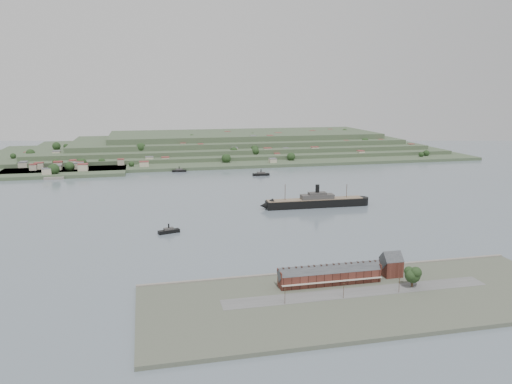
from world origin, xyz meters
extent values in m
plane|color=slate|center=(0.00, 0.00, 0.00)|extent=(1400.00, 1400.00, 0.00)
cube|color=#4C5142|center=(0.00, -188.00, 1.00)|extent=(220.00, 80.00, 2.00)
cube|color=gray|center=(0.00, -149.00, 1.30)|extent=(220.00, 2.00, 2.60)
cube|color=#595959|center=(0.00, -182.00, 2.05)|extent=(140.00, 12.00, 0.10)
cube|color=#49221A|center=(-10.00, -168.00, 5.50)|extent=(55.00, 8.00, 7.00)
cube|color=#313438|center=(-10.00, -168.00, 9.00)|extent=(55.60, 8.15, 8.15)
cube|color=#B9B4A3|center=(-10.00, -172.80, 5.00)|extent=(55.00, 1.60, 0.25)
cube|color=#49221A|center=(-37.50, -168.00, 10.00)|extent=(0.50, 8.40, 3.00)
cube|color=#49221A|center=(17.50, -168.00, 10.00)|extent=(0.50, 8.40, 3.00)
cube|color=#30201A|center=(-32.00, -168.00, 11.40)|extent=(0.90, 1.40, 3.20)
cube|color=#30201A|center=(-26.50, -168.00, 11.40)|extent=(0.90, 1.40, 3.20)
cube|color=#30201A|center=(-12.75, -168.00, 11.40)|extent=(0.90, 1.40, 3.20)
cube|color=#30201A|center=(-7.25, -168.00, 11.40)|extent=(0.90, 1.40, 3.20)
cube|color=#30201A|center=(6.50, -168.00, 11.40)|extent=(0.90, 1.40, 3.20)
cube|color=#30201A|center=(12.00, -168.00, 11.40)|extent=(0.90, 1.40, 3.20)
cube|color=#49221A|center=(27.50, -164.00, 6.50)|extent=(10.00, 10.00, 9.00)
cube|color=#313438|center=(27.50, -164.00, 11.00)|extent=(10.40, 10.18, 10.18)
cube|color=#3C5237|center=(0.00, 360.00, 2.00)|extent=(760.00, 260.00, 4.00)
cube|color=#3C5237|center=(20.00, 385.00, 6.50)|extent=(680.00, 220.00, 5.00)
cube|color=#3C5237|center=(35.00, 400.00, 12.00)|extent=(600.00, 200.00, 6.00)
cube|color=#3C5237|center=(50.00, 415.00, 18.50)|extent=(520.00, 180.00, 7.00)
cube|color=#3C5237|center=(65.00, 430.00, 26.00)|extent=(440.00, 160.00, 8.00)
cube|color=#3C5237|center=(-200.00, 250.00, 2.00)|extent=(150.00, 90.00, 4.00)
cube|color=gray|center=(-205.00, 208.00, 1.40)|extent=(22.00, 14.00, 2.80)
cube|color=black|center=(43.65, 6.76, 3.44)|extent=(88.62, 13.70, 6.87)
cone|color=black|center=(-0.53, 7.72, 3.44)|extent=(12.04, 12.04, 11.78)
cylinder|color=black|center=(87.83, 5.80, 3.44)|extent=(11.78, 11.78, 6.87)
cube|color=#77644F|center=(43.65, 6.76, 7.17)|extent=(86.63, 12.67, 0.59)
cube|color=#3F3D3B|center=(45.61, 6.72, 9.33)|extent=(29.65, 9.47, 3.93)
cube|color=#3F3D3B|center=(45.61, 6.72, 11.98)|extent=(15.86, 7.21, 2.46)
cylinder|color=black|center=(45.61, 6.72, 15.71)|extent=(3.54, 3.54, 8.84)
cylinder|color=#453020|center=(16.16, 7.36, 13.75)|extent=(0.49, 0.49, 15.71)
cylinder|color=#453020|center=(73.10, 6.12, 12.77)|extent=(0.49, 0.49, 13.75)
cube|color=black|center=(-87.40, -47.19, 1.26)|extent=(16.29, 8.51, 2.52)
cube|color=#3F3D3B|center=(-87.40, -47.19, 3.15)|extent=(7.75, 5.24, 1.89)
cylinder|color=black|center=(-87.40, -47.19, 5.25)|extent=(1.05, 1.05, 3.67)
cube|color=black|center=(-59.61, 225.00, 1.20)|extent=(18.34, 6.15, 2.41)
cube|color=#3F3D3B|center=(-59.61, 225.00, 3.01)|extent=(8.36, 4.52, 1.81)
cylinder|color=black|center=(-59.61, 225.00, 5.01)|extent=(1.00, 1.00, 3.51)
cube|color=black|center=(34.60, 175.29, 1.35)|extent=(20.47, 6.48, 2.70)
cube|color=#3F3D3B|center=(34.60, 175.29, 3.38)|extent=(9.30, 4.88, 2.03)
cylinder|color=black|center=(34.60, 175.29, 5.63)|extent=(1.13, 1.13, 3.94)
cylinder|color=#453020|center=(30.48, -181.48, 4.24)|extent=(1.08, 1.08, 4.48)
sphere|color=black|center=(30.48, -181.48, 8.28)|extent=(8.07, 8.07, 8.07)
sphere|color=black|center=(32.72, -180.58, 9.18)|extent=(6.28, 6.28, 6.28)
sphere|color=black|center=(28.69, -182.82, 8.73)|extent=(5.74, 5.74, 5.74)
sphere|color=black|center=(30.93, -183.45, 10.52)|extent=(5.38, 5.38, 5.38)
camera|label=1|loc=(-103.17, -401.54, 103.45)|focal=35.00mm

